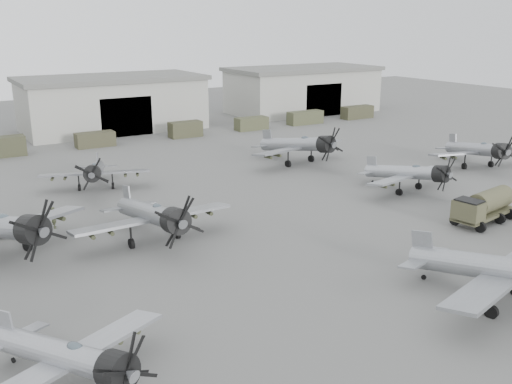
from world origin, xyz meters
TOP-DOWN VIEW (x-y plane):
  - ground at (0.00, 0.00)m, footprint 220.00×220.00m
  - hangar_center at (0.00, 61.96)m, footprint 29.00×14.80m
  - hangar_right at (38.00, 61.96)m, footprint 29.00×14.80m
  - support_truck_2 at (-18.98, 50.00)m, footprint 6.26×2.20m
  - support_truck_3 at (-6.50, 50.00)m, footprint 5.42×2.20m
  - support_truck_4 at (7.46, 50.00)m, footprint 5.02×2.20m
  - support_truck_5 at (19.28, 50.00)m, footprint 5.45×2.20m
  - support_truck_6 at (30.10, 50.00)m, footprint 6.43×2.20m
  - support_truck_7 at (41.85, 50.00)m, footprint 6.18×2.20m
  - aircraft_near_0 at (-23.43, -5.58)m, footprint 10.91×9.89m
  - aircraft_near_1 at (1.90, -10.60)m, footprint 13.35×12.01m
  - aircraft_mid_1 at (-12.87, 10.64)m, footprint 13.11×11.79m
  - aircraft_mid_2 at (15.10, 10.51)m, footprint 11.46×10.32m
  - aircraft_mid_3 at (29.70, 13.61)m, footprint 12.51×11.26m
  - aircraft_far_0 at (-12.63, 28.21)m, footprint 11.33×10.21m
  - aircraft_far_1 at (12.40, 26.32)m, footprint 13.77×12.40m
  - fuel_tanker at (13.82, 0.52)m, footprint 7.55×4.18m
  - ground_crew at (-18.97, 18.53)m, footprint 0.59×0.77m

SIDE VIEW (x-z plane):
  - ground at x=0.00m, z-range 0.00..0.00m
  - ground_crew at x=-18.97m, z-range 0.00..1.88m
  - support_truck_3 at x=-6.50m, z-range 0.00..2.08m
  - support_truck_5 at x=19.28m, z-range 0.00..2.08m
  - support_truck_6 at x=30.10m, z-range 0.00..2.23m
  - support_truck_7 at x=41.85m, z-range 0.00..2.28m
  - support_truck_4 at x=7.46m, z-range 0.00..2.38m
  - support_truck_2 at x=-18.98m, z-range 0.00..2.63m
  - fuel_tanker at x=13.82m, z-range 0.21..3.00m
  - aircraft_near_0 at x=-23.43m, z-range -0.20..4.27m
  - aircraft_mid_2 at x=15.10m, z-range -0.21..4.34m
  - aircraft_far_0 at x=-12.63m, z-range -0.21..4.35m
  - aircraft_mid_3 at x=29.70m, z-range -0.23..4.76m
  - aircraft_mid_1 at x=-12.87m, z-range -0.24..5.01m
  - aircraft_near_1 at x=1.90m, z-range -0.24..5.08m
  - aircraft_far_1 at x=12.40m, z-range -0.25..5.22m
  - hangar_center at x=0.00m, z-range 0.02..8.72m
  - hangar_right at x=38.00m, z-range 0.02..8.72m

